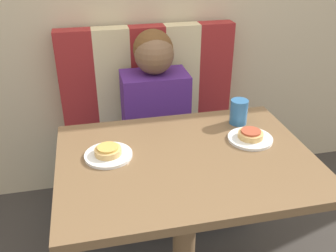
{
  "coord_description": "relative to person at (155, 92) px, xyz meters",
  "views": [
    {
      "loc": [
        -0.33,
        -1.17,
        1.55
      ],
      "look_at": [
        0.0,
        0.33,
        0.73
      ],
      "focal_mm": 40.0,
      "sensor_mm": 36.0,
      "label": 1
    }
  ],
  "objects": [
    {
      "name": "pizza_left",
      "position": [
        -0.29,
        -0.59,
        0.03
      ],
      "size": [
        0.1,
        0.1,
        0.03
      ],
      "color": "tan",
      "rests_on": "plate_left"
    },
    {
      "name": "booth_backrest",
      "position": [
        0.0,
        0.22,
        -0.02
      ],
      "size": [
        1.01,
        0.1,
        0.64
      ],
      "color": "maroon",
      "rests_on": "booth_seat"
    },
    {
      "name": "booth_seat",
      "position": [
        0.0,
        -0.0,
        -0.55
      ],
      "size": [
        1.01,
        0.54,
        0.42
      ],
      "color": "navy",
      "rests_on": "ground_plane"
    },
    {
      "name": "drinking_cup",
      "position": [
        0.3,
        -0.44,
        0.06
      ],
      "size": [
        0.08,
        0.08,
        0.11
      ],
      "color": "#2D669E",
      "rests_on": "dining_table"
    },
    {
      "name": "pizza_right",
      "position": [
        0.29,
        -0.59,
        0.03
      ],
      "size": [
        0.1,
        0.1,
        0.03
      ],
      "color": "tan",
      "rests_on": "plate_right"
    },
    {
      "name": "plate_right",
      "position": [
        0.29,
        -0.59,
        0.01
      ],
      "size": [
        0.19,
        0.19,
        0.01
      ],
      "color": "white",
      "rests_on": "dining_table"
    },
    {
      "name": "person",
      "position": [
        0.0,
        0.0,
        0.0
      ],
      "size": [
        0.35,
        0.24,
        0.67
      ],
      "color": "#4C237A",
      "rests_on": "booth_seat"
    },
    {
      "name": "dining_table",
      "position": [
        0.0,
        -0.66,
        -0.1
      ],
      "size": [
        0.99,
        0.73,
        0.76
      ],
      "color": "brown",
      "rests_on": "ground_plane"
    },
    {
      "name": "plate_left",
      "position": [
        -0.29,
        -0.59,
        0.01
      ],
      "size": [
        0.19,
        0.19,
        0.01
      ],
      "color": "white",
      "rests_on": "dining_table"
    }
  ]
}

